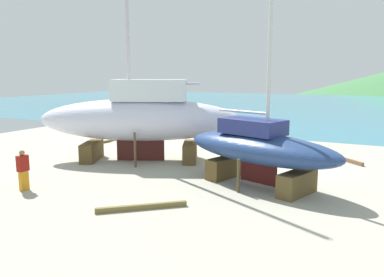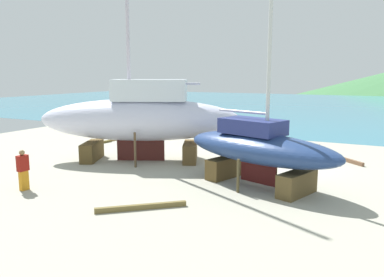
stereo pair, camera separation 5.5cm
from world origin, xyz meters
name	(u,v)px [view 1 (the left image)]	position (x,y,z in m)	size (l,w,h in m)	color
ground_plane	(272,183)	(0.00, -3.18, 0.00)	(46.03, 46.03, 0.00)	#A5A290
sea_water	(349,107)	(0.00, 40.51, 0.00)	(130.61, 64.37, 0.01)	teal
sailboat_far_slipway	(141,118)	(-7.51, -2.11, 2.35)	(11.00, 6.96, 16.04)	brown
sailboat_mid_port	(258,147)	(-0.47, -3.85, 1.64)	(7.70, 4.68, 13.00)	brown
worker	(23,170)	(-8.75, -8.74, 0.86)	(0.27, 0.45, 1.67)	orange
barrel_ochre	(250,146)	(-2.77, 2.29, 0.45)	(0.59, 0.59, 0.90)	brown
barrel_by_slipway	(312,149)	(0.53, 3.75, 0.30)	(0.59, 0.59, 0.90)	#5A251F
timber_short_cross	(142,207)	(-3.23, -8.50, 0.09)	(3.18, 0.15, 0.18)	brown
timber_plank_near	(347,160)	(2.60, 2.50, 0.10)	(2.19, 0.16, 0.20)	brown
timber_plank_far	(98,143)	(-12.94, 0.77, 0.07)	(2.07, 0.23, 0.14)	brown
timber_short_skew	(117,139)	(-12.76, 2.53, 0.06)	(2.07, 0.13, 0.12)	olive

